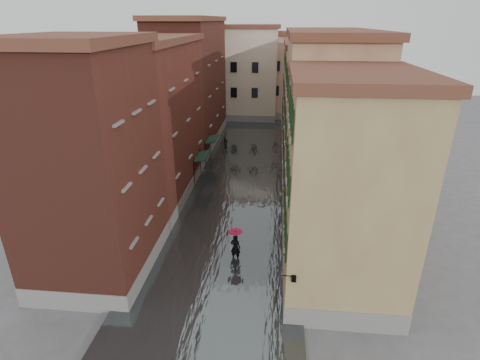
% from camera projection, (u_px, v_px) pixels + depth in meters
% --- Properties ---
extents(ground, '(120.00, 120.00, 0.00)m').
position_uv_depth(ground, '(222.00, 253.00, 24.60)').
color(ground, '#545456').
rests_on(ground, ground).
extents(floodwater, '(10.00, 60.00, 0.20)m').
position_uv_depth(floodwater, '(241.00, 176.00, 36.45)').
color(floodwater, '#3D4344').
rests_on(floodwater, ground).
extents(building_left_near, '(6.00, 8.00, 13.00)m').
position_uv_depth(building_left_near, '(90.00, 169.00, 20.85)').
color(building_left_near, brown).
rests_on(building_left_near, ground).
extents(building_left_mid, '(6.00, 14.00, 12.50)m').
position_uv_depth(building_left_mid, '(152.00, 123.00, 31.00)').
color(building_left_mid, maroon).
rests_on(building_left_mid, ground).
extents(building_left_far, '(6.00, 16.00, 14.00)m').
position_uv_depth(building_left_far, '(191.00, 85.00, 44.41)').
color(building_left_far, brown).
rests_on(building_left_far, ground).
extents(building_right_near, '(6.00, 8.00, 11.50)m').
position_uv_depth(building_right_near, '(344.00, 191.00, 19.87)').
color(building_right_near, '#91704A').
rests_on(building_right_near, ground).
extents(building_right_mid, '(6.00, 14.00, 13.00)m').
position_uv_depth(building_right_mid, '(324.00, 124.00, 29.63)').
color(building_right_mid, tan).
rests_on(building_right_mid, ground).
extents(building_right_far, '(6.00, 16.00, 11.50)m').
position_uv_depth(building_right_far, '(310.00, 98.00, 43.63)').
color(building_right_far, '#91704A').
rests_on(building_right_far, ground).
extents(building_end_cream, '(12.00, 9.00, 13.00)m').
position_uv_depth(building_end_cream, '(237.00, 74.00, 57.04)').
color(building_end_cream, beige).
rests_on(building_end_cream, ground).
extents(building_end_pink, '(10.00, 9.00, 12.00)m').
position_uv_depth(building_end_pink, '(296.00, 76.00, 58.25)').
color(building_end_pink, tan).
rests_on(building_end_pink, ground).
extents(awning_near, '(1.09, 2.95, 2.80)m').
position_uv_depth(awning_near, '(202.00, 157.00, 34.56)').
color(awning_near, '#153122').
rests_on(awning_near, ground).
extents(awning_far, '(1.09, 3.01, 2.80)m').
position_uv_depth(awning_far, '(212.00, 140.00, 39.46)').
color(awning_far, '#153122').
rests_on(awning_far, ground).
extents(wall_lantern, '(0.71, 0.22, 0.35)m').
position_uv_depth(wall_lantern, '(293.00, 278.00, 17.54)').
color(wall_lantern, black).
rests_on(wall_lantern, ground).
extents(window_planters, '(0.59, 8.42, 0.84)m').
position_uv_depth(window_planters, '(287.00, 215.00, 22.16)').
color(window_planters, brown).
rests_on(window_planters, ground).
extents(pedestrian_main, '(0.91, 0.91, 2.06)m').
position_uv_depth(pedestrian_main, '(235.00, 243.00, 23.48)').
color(pedestrian_main, black).
rests_on(pedestrian_main, ground).
extents(pedestrian_far, '(0.83, 0.74, 1.41)m').
position_uv_depth(pedestrian_far, '(225.00, 143.00, 44.08)').
color(pedestrian_far, black).
rests_on(pedestrian_far, ground).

